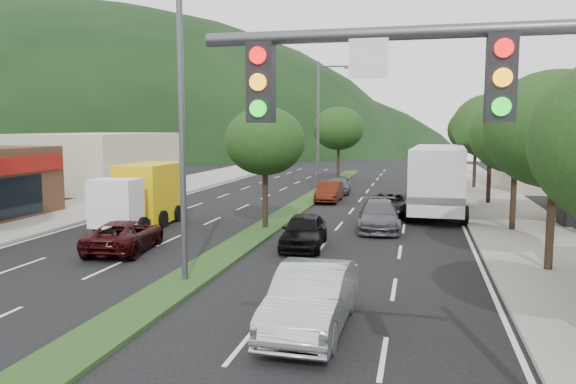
% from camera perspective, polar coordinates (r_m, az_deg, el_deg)
% --- Properties ---
extents(sidewalk_right, '(5.00, 90.00, 0.15)m').
position_cam_1_polar(sidewalk_right, '(34.65, 21.38, -2.23)').
color(sidewalk_right, gray).
rests_on(sidewalk_right, ground).
extents(sidewalk_left, '(6.00, 90.00, 0.15)m').
position_cam_1_polar(sidewalk_left, '(39.92, -17.81, -0.98)').
color(sidewalk_left, gray).
rests_on(sidewalk_left, ground).
extents(median, '(1.60, 56.00, 0.12)m').
position_cam_1_polar(median, '(37.99, 1.70, -1.06)').
color(median, '#193212').
rests_on(median, ground).
extents(traffic_signal, '(6.12, 0.40, 7.00)m').
position_cam_1_polar(traffic_signal, '(7.55, 25.12, 2.39)').
color(traffic_signal, '#47494C').
rests_on(traffic_signal, ground).
extents(bldg_left_far, '(9.00, 14.00, 4.60)m').
position_cam_1_polar(bldg_left_far, '(50.49, -18.51, 3.05)').
color(bldg_left_far, beige).
rests_on(bldg_left_far, ground).
extents(bldg_right_far, '(10.00, 16.00, 5.20)m').
position_cam_1_polar(bldg_right_far, '(54.32, 25.98, 3.27)').
color(bldg_right_far, beige).
rests_on(bldg_right_far, ground).
extents(hill_far, '(176.00, 132.00, 82.00)m').
position_cam_1_polar(hill_far, '(147.70, -23.23, 4.07)').
color(hill_far, black).
rests_on(hill_far, ground).
extents(tree_r_b, '(4.80, 4.80, 6.94)m').
position_cam_1_polar(tree_r_b, '(21.39, 25.53, 5.74)').
color(tree_r_b, black).
rests_on(tree_r_b, sidewalk_right).
extents(tree_r_c, '(4.40, 4.40, 6.48)m').
position_cam_1_polar(tree_r_c, '(29.26, 22.17, 5.39)').
color(tree_r_c, black).
rests_on(tree_r_c, sidewalk_right).
extents(tree_r_d, '(5.00, 5.00, 7.17)m').
position_cam_1_polar(tree_r_d, '(39.17, 19.93, 6.30)').
color(tree_r_d, black).
rests_on(tree_r_d, sidewalk_right).
extents(tree_r_e, '(4.60, 4.60, 6.71)m').
position_cam_1_polar(tree_r_e, '(49.12, 18.56, 5.99)').
color(tree_r_e, black).
rests_on(tree_r_e, sidewalk_right).
extents(tree_med_near, '(4.00, 4.00, 6.02)m').
position_cam_1_polar(tree_med_near, '(27.93, -2.36, 5.17)').
color(tree_med_near, black).
rests_on(tree_med_near, median).
extents(tree_med_far, '(4.80, 4.80, 6.94)m').
position_cam_1_polar(tree_med_far, '(53.43, 5.15, 6.45)').
color(tree_med_far, black).
rests_on(tree_med_far, median).
extents(streetlight_near, '(2.60, 0.25, 10.00)m').
position_cam_1_polar(streetlight_near, '(18.40, -10.18, 7.94)').
color(streetlight_near, '#47494C').
rests_on(streetlight_near, ground).
extents(streetlight_mid, '(2.60, 0.25, 10.00)m').
position_cam_1_polar(streetlight_mid, '(42.53, 3.35, 7.21)').
color(streetlight_mid, '#47494C').
rests_on(streetlight_mid, ground).
extents(sedan_silver, '(1.83, 5.00, 1.64)m').
position_cam_1_polar(sedan_silver, '(14.43, 2.40, -10.74)').
color(sedan_silver, '#B1B3B9').
rests_on(sedan_silver, ground).
extents(suv_maroon, '(2.74, 4.92, 1.30)m').
position_cam_1_polar(suv_maroon, '(24.30, -16.22, -4.26)').
color(suv_maroon, black).
rests_on(suv_maroon, ground).
extents(car_queue_a, '(1.97, 4.36, 1.45)m').
position_cam_1_polar(car_queue_a, '(23.95, 1.63, -3.97)').
color(car_queue_a, black).
rests_on(car_queue_a, ground).
extents(car_queue_b, '(2.39, 5.14, 1.45)m').
position_cam_1_polar(car_queue_b, '(28.47, 9.22, -2.36)').
color(car_queue_b, '#4D4D52').
rests_on(car_queue_b, ground).
extents(car_queue_c, '(1.46, 4.19, 1.38)m').
position_cam_1_polar(car_queue_c, '(38.79, 4.22, 0.02)').
color(car_queue_c, '#49170C').
rests_on(car_queue_c, ground).
extents(car_queue_d, '(2.49, 4.77, 1.28)m').
position_cam_1_polar(car_queue_d, '(33.41, 10.35, -1.21)').
color(car_queue_d, black).
rests_on(car_queue_d, ground).
extents(car_queue_e, '(1.90, 4.16, 1.38)m').
position_cam_1_polar(car_queue_e, '(43.71, 5.24, 0.75)').
color(car_queue_e, '#4F4E54').
rests_on(car_queue_e, ground).
extents(box_truck, '(2.64, 6.53, 3.20)m').
position_cam_1_polar(box_truck, '(30.08, -14.43, -0.50)').
color(box_truck, white).
rests_on(box_truck, ground).
extents(motorhome, '(3.73, 10.48, 3.96)m').
position_cam_1_polar(motorhome, '(34.43, 15.03, 1.36)').
color(motorhome, silver).
rests_on(motorhome, ground).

